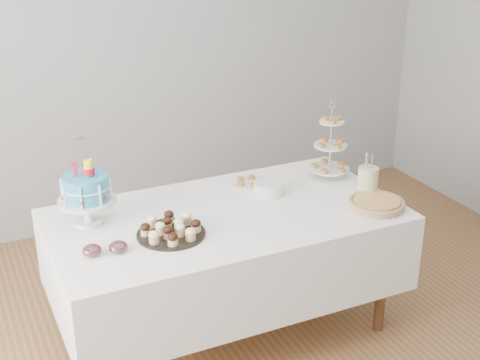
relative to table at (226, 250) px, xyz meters
name	(u,v)px	position (x,y,z in m)	size (l,w,h in m)	color
floor	(249,359)	(0.00, -0.30, -0.54)	(5.00, 5.00, 0.00)	brown
walls	(250,129)	(0.00, -0.30, 0.81)	(5.04, 4.04, 2.70)	#929497
table	(226,250)	(0.00, 0.00, 0.00)	(1.92, 1.02, 0.77)	white
birthday_cake	(87,202)	(-0.71, 0.19, 0.36)	(0.31, 0.31, 0.47)	silver
cupcake_tray	(171,228)	(-0.36, -0.11, 0.27)	(0.36, 0.36, 0.08)	black
pie	(377,203)	(0.79, -0.30, 0.26)	(0.31, 0.31, 0.05)	tan
tiered_stand	(330,146)	(0.80, 0.21, 0.43)	(0.25, 0.25, 0.48)	silver
plate_stack	(269,188)	(0.34, 0.14, 0.26)	(0.18, 0.18, 0.07)	silver
pastry_plate	(249,182)	(0.29, 0.30, 0.24)	(0.22, 0.22, 0.03)	silver
jam_bowl_a	(118,247)	(-0.65, -0.17, 0.25)	(0.09, 0.09, 0.06)	silver
jam_bowl_b	(92,250)	(-0.78, -0.15, 0.25)	(0.10, 0.10, 0.06)	silver
utensil_pitcher	(368,181)	(0.84, -0.13, 0.32)	(0.13, 0.12, 0.26)	beige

